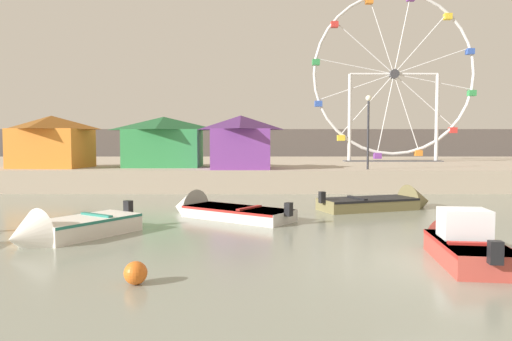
{
  "coord_description": "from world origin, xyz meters",
  "views": [
    {
      "loc": [
        -4.05,
        -9.76,
        2.65
      ],
      "look_at": [
        -4.08,
        9.17,
        1.54
      ],
      "focal_mm": 32.57,
      "sensor_mm": 36.0,
      "label": 1
    }
  ],
  "objects_px": {
    "motorboat_faded_red": "(462,242)",
    "ferris_wheel_white_frame": "(395,77)",
    "motorboat_olive_wood": "(389,203)",
    "carnival_booth_purple_stall": "(242,141)",
    "motorboat_pale_grey": "(215,210)",
    "motorboat_white_red_stripe": "(66,229)",
    "promenade_lamp_far": "(369,121)",
    "carnival_booth_orange_canopy": "(53,141)",
    "carnival_booth_green_kiosk": "(165,141)",
    "mooring_buoy_orange": "(137,273)"
  },
  "relations": [
    {
      "from": "motorboat_white_red_stripe",
      "to": "motorboat_pale_grey",
      "type": "distance_m",
      "value": 5.55
    },
    {
      "from": "carnival_booth_purple_stall",
      "to": "carnival_booth_orange_canopy",
      "type": "bearing_deg",
      "value": 175.18
    },
    {
      "from": "mooring_buoy_orange",
      "to": "ferris_wheel_white_frame",
      "type": "bearing_deg",
      "value": 64.94
    },
    {
      "from": "mooring_buoy_orange",
      "to": "motorboat_faded_red",
      "type": "bearing_deg",
      "value": 16.41
    },
    {
      "from": "motorboat_white_red_stripe",
      "to": "mooring_buoy_orange",
      "type": "bearing_deg",
      "value": 69.59
    },
    {
      "from": "motorboat_olive_wood",
      "to": "carnival_booth_orange_canopy",
      "type": "height_order",
      "value": "carnival_booth_orange_canopy"
    },
    {
      "from": "motorboat_white_red_stripe",
      "to": "promenade_lamp_far",
      "type": "relative_size",
      "value": 0.97
    },
    {
      "from": "motorboat_olive_wood",
      "to": "carnival_booth_orange_canopy",
      "type": "xyz_separation_m",
      "value": [
        -17.31,
        8.47,
        2.55
      ]
    },
    {
      "from": "motorboat_faded_red",
      "to": "promenade_lamp_far",
      "type": "distance_m",
      "value": 15.08
    },
    {
      "from": "carnival_booth_green_kiosk",
      "to": "mooring_buoy_orange",
      "type": "distance_m",
      "value": 19.89
    },
    {
      "from": "motorboat_pale_grey",
      "to": "carnival_booth_green_kiosk",
      "type": "distance_m",
      "value": 12.25
    },
    {
      "from": "motorboat_faded_red",
      "to": "mooring_buoy_orange",
      "type": "bearing_deg",
      "value": 113.75
    },
    {
      "from": "motorboat_pale_grey",
      "to": "promenade_lamp_far",
      "type": "bearing_deg",
      "value": -96.67
    },
    {
      "from": "motorboat_faded_red",
      "to": "ferris_wheel_white_frame",
      "type": "bearing_deg",
      "value": -5.72
    },
    {
      "from": "motorboat_pale_grey",
      "to": "carnival_booth_purple_stall",
      "type": "bearing_deg",
      "value": -58.88
    },
    {
      "from": "motorboat_white_red_stripe",
      "to": "ferris_wheel_white_frame",
      "type": "distance_m",
      "value": 29.52
    },
    {
      "from": "carnival_booth_purple_stall",
      "to": "motorboat_white_red_stripe",
      "type": "bearing_deg",
      "value": -108.28
    },
    {
      "from": "motorboat_faded_red",
      "to": "carnival_booth_green_kiosk",
      "type": "distance_m",
      "value": 20.36
    },
    {
      "from": "carnival_booth_green_kiosk",
      "to": "mooring_buoy_orange",
      "type": "height_order",
      "value": "carnival_booth_green_kiosk"
    },
    {
      "from": "motorboat_pale_grey",
      "to": "ferris_wheel_white_frame",
      "type": "relative_size",
      "value": 0.38
    },
    {
      "from": "motorboat_olive_wood",
      "to": "carnival_booth_green_kiosk",
      "type": "xyz_separation_m",
      "value": [
        -10.93,
        9.34,
        2.54
      ]
    },
    {
      "from": "motorboat_olive_wood",
      "to": "carnival_booth_green_kiosk",
      "type": "bearing_deg",
      "value": 120.44
    },
    {
      "from": "motorboat_white_red_stripe",
      "to": "mooring_buoy_orange",
      "type": "height_order",
      "value": "motorboat_white_red_stripe"
    },
    {
      "from": "carnival_booth_orange_canopy",
      "to": "mooring_buoy_orange",
      "type": "relative_size",
      "value": 10.37
    },
    {
      "from": "carnival_booth_orange_canopy",
      "to": "ferris_wheel_white_frame",
      "type": "bearing_deg",
      "value": 26.43
    },
    {
      "from": "motorboat_olive_wood",
      "to": "motorboat_pale_grey",
      "type": "bearing_deg",
      "value": 176.64
    },
    {
      "from": "motorboat_white_red_stripe",
      "to": "carnival_booth_orange_canopy",
      "type": "xyz_separation_m",
      "value": [
        -6.67,
        14.5,
        2.53
      ]
    },
    {
      "from": "motorboat_faded_red",
      "to": "ferris_wheel_white_frame",
      "type": "distance_m",
      "value": 27.39
    },
    {
      "from": "motorboat_white_red_stripe",
      "to": "promenade_lamp_far",
      "type": "xyz_separation_m",
      "value": [
        11.36,
        12.6,
        3.57
      ]
    },
    {
      "from": "promenade_lamp_far",
      "to": "mooring_buoy_orange",
      "type": "xyz_separation_m",
      "value": [
        -8.35,
        -16.68,
        -3.63
      ]
    },
    {
      "from": "carnival_booth_orange_canopy",
      "to": "carnival_booth_green_kiosk",
      "type": "bearing_deg",
      "value": 12.22
    },
    {
      "from": "motorboat_white_red_stripe",
      "to": "mooring_buoy_orange",
      "type": "relative_size",
      "value": 8.88
    },
    {
      "from": "carnival_booth_purple_stall",
      "to": "carnival_booth_orange_canopy",
      "type": "distance_m",
      "value": 11.12
    },
    {
      "from": "carnival_booth_purple_stall",
      "to": "carnival_booth_green_kiosk",
      "type": "distance_m",
      "value": 5.03
    },
    {
      "from": "motorboat_olive_wood",
      "to": "carnival_booth_purple_stall",
      "type": "height_order",
      "value": "carnival_booth_purple_stall"
    },
    {
      "from": "carnival_booth_purple_stall",
      "to": "motorboat_pale_grey",
      "type": "bearing_deg",
      "value": -94.36
    },
    {
      "from": "motorboat_faded_red",
      "to": "motorboat_pale_grey",
      "type": "xyz_separation_m",
      "value": [
        -6.28,
        6.11,
        -0.14
      ]
    },
    {
      "from": "motorboat_olive_wood",
      "to": "mooring_buoy_orange",
      "type": "bearing_deg",
      "value": -146.09
    },
    {
      "from": "ferris_wheel_white_frame",
      "to": "mooring_buoy_orange",
      "type": "distance_m",
      "value": 31.54
    },
    {
      "from": "carnival_booth_purple_stall",
      "to": "promenade_lamp_far",
      "type": "bearing_deg",
      "value": -8.63
    },
    {
      "from": "motorboat_white_red_stripe",
      "to": "ferris_wheel_white_frame",
      "type": "relative_size",
      "value": 0.3
    },
    {
      "from": "motorboat_faded_red",
      "to": "carnival_booth_purple_stall",
      "type": "bearing_deg",
      "value": 27.05
    },
    {
      "from": "motorboat_white_red_stripe",
      "to": "carnival_booth_orange_canopy",
      "type": "relative_size",
      "value": 0.86
    },
    {
      "from": "motorboat_white_red_stripe",
      "to": "motorboat_pale_grey",
      "type": "height_order",
      "value": "motorboat_white_red_stripe"
    },
    {
      "from": "motorboat_white_red_stripe",
      "to": "carnival_booth_purple_stall",
      "type": "xyz_separation_m",
      "value": [
        4.42,
        13.62,
        2.51
      ]
    },
    {
      "from": "motorboat_white_red_stripe",
      "to": "motorboat_olive_wood",
      "type": "relative_size",
      "value": 0.77
    },
    {
      "from": "motorboat_olive_wood",
      "to": "motorboat_pale_grey",
      "type": "xyz_separation_m",
      "value": [
        -6.89,
        -1.93,
        -0.04
      ]
    },
    {
      "from": "mooring_buoy_orange",
      "to": "promenade_lamp_far",
      "type": "bearing_deg",
      "value": 63.39
    },
    {
      "from": "motorboat_faded_red",
      "to": "motorboat_pale_grey",
      "type": "distance_m",
      "value": 8.76
    },
    {
      "from": "motorboat_faded_red",
      "to": "motorboat_pale_grey",
      "type": "height_order",
      "value": "motorboat_faded_red"
    }
  ]
}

